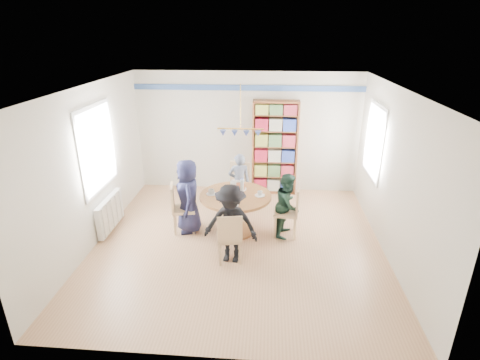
# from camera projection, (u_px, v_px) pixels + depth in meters

# --- Properties ---
(ground) EXTENTS (5.00, 5.00, 0.00)m
(ground) POSITION_uv_depth(u_px,v_px,m) (238.00, 243.00, 6.63)
(ground) COLOR tan
(room_shell) EXTENTS (5.00, 5.00, 5.00)m
(room_shell) POSITION_uv_depth(u_px,v_px,m) (228.00, 140.00, 6.83)
(room_shell) COLOR white
(room_shell) RESTS_ON ground
(radiator) EXTENTS (0.12, 1.00, 0.60)m
(radiator) POSITION_uv_depth(u_px,v_px,m) (110.00, 213.00, 6.95)
(radiator) COLOR silver
(radiator) RESTS_ON ground
(dining_table) EXTENTS (1.30, 1.30, 0.75)m
(dining_table) POSITION_uv_depth(u_px,v_px,m) (235.00, 204.00, 6.82)
(dining_table) COLOR olive
(dining_table) RESTS_ON ground
(chair_left) EXTENTS (0.49, 0.49, 0.93)m
(chair_left) POSITION_uv_depth(u_px,v_px,m) (179.00, 206.00, 6.87)
(chair_left) COLOR #D6B484
(chair_left) RESTS_ON ground
(chair_right) EXTENTS (0.47, 0.47, 0.96)m
(chair_right) POSITION_uv_depth(u_px,v_px,m) (291.00, 209.00, 6.71)
(chair_right) COLOR #D6B484
(chair_right) RESTS_ON ground
(chair_far) EXTENTS (0.51, 0.51, 0.96)m
(chair_far) POSITION_uv_depth(u_px,v_px,m) (239.00, 183.00, 7.82)
(chair_far) COLOR #D6B484
(chair_far) RESTS_ON ground
(chair_near) EXTENTS (0.45, 0.45, 0.88)m
(chair_near) POSITION_uv_depth(u_px,v_px,m) (230.00, 236.00, 5.92)
(chair_near) COLOR #D6B484
(chair_near) RESTS_ON ground
(person_left) EXTENTS (0.63, 0.78, 1.39)m
(person_left) POSITION_uv_depth(u_px,v_px,m) (188.00, 196.00, 6.82)
(person_left) COLOR #181935
(person_left) RESTS_ON ground
(person_right) EXTENTS (0.58, 0.67, 1.19)m
(person_right) POSITION_uv_depth(u_px,v_px,m) (288.00, 205.00, 6.72)
(person_right) COLOR #183125
(person_right) RESTS_ON ground
(person_far) EXTENTS (0.49, 0.37, 1.22)m
(person_far) POSITION_uv_depth(u_px,v_px,m) (239.00, 182.00, 7.66)
(person_far) COLOR gray
(person_far) RESTS_ON ground
(person_near) EXTENTS (0.92, 0.60, 1.33)m
(person_near) POSITION_uv_depth(u_px,v_px,m) (231.00, 224.00, 5.90)
(person_near) COLOR black
(person_near) RESTS_ON ground
(bookshelf) EXTENTS (1.01, 0.30, 2.11)m
(bookshelf) POSITION_uv_depth(u_px,v_px,m) (275.00, 149.00, 8.36)
(bookshelf) COLOR brown
(bookshelf) RESTS_ON ground
(tableware) EXTENTS (1.06, 1.06, 0.28)m
(tableware) POSITION_uv_depth(u_px,v_px,m) (234.00, 191.00, 6.75)
(tableware) COLOR white
(tableware) RESTS_ON dining_table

